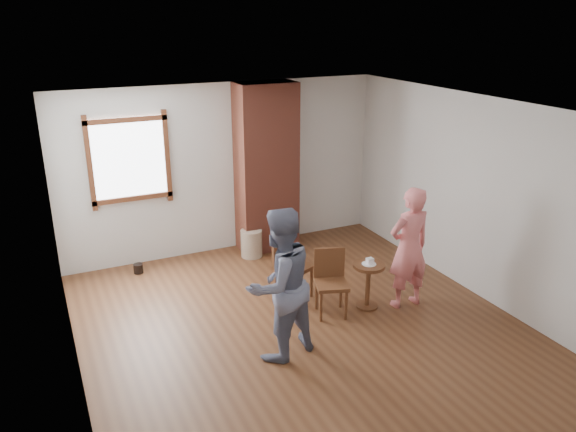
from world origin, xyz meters
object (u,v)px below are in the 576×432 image
object	(u,v)px
man	(280,285)
side_table	(368,278)
dining_chair_left	(290,262)
person_pink	(409,248)
stoneware_crock	(252,243)
dining_chair_right	(330,278)

from	to	relation	value
man	side_table	bearing A→B (deg)	-177.98
dining_chair_left	side_table	bearing A→B (deg)	-67.25
person_pink	stoneware_crock	bearing A→B (deg)	-61.95
stoneware_crock	side_table	distance (m)	2.25
side_table	man	distance (m)	1.58
stoneware_crock	side_table	bearing A→B (deg)	-70.62
side_table	man	xyz separation A→B (m)	(-1.44, -0.48, 0.45)
man	person_pink	xyz separation A→B (m)	(1.92, 0.33, -0.06)
dining_chair_right	side_table	size ratio (longest dim) A/B	1.38
person_pink	side_table	bearing A→B (deg)	-17.80
man	dining_chair_right	bearing A→B (deg)	-164.97
stoneware_crock	person_pink	distance (m)	2.64
stoneware_crock	side_table	xyz separation A→B (m)	(0.74, -2.11, 0.19)
person_pink	man	bearing A→B (deg)	9.41
stoneware_crock	man	world-z (taller)	man
dining_chair_left	dining_chair_right	bearing A→B (deg)	-89.88
dining_chair_left	person_pink	xyz separation A→B (m)	(1.24, -0.85, 0.30)
dining_chair_right	man	bearing A→B (deg)	-130.59
dining_chair_left	man	bearing A→B (deg)	-144.53
dining_chair_left	man	size ratio (longest dim) A/B	0.51
dining_chair_right	man	xyz separation A→B (m)	(-0.95, -0.58, 0.39)
side_table	person_pink	distance (m)	0.63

